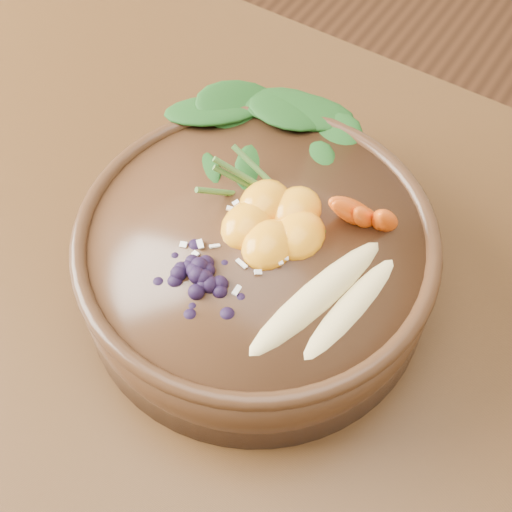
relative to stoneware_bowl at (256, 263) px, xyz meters
The scene contains 7 objects.
stoneware_bowl is the anchor object (origin of this frame).
kale_heap 0.09m from the stoneware_bowl, 110.05° to the left, with size 0.18×0.16×0.04m, color #1B4718, non-canonical shape.
carrot_cluster 0.12m from the stoneware_bowl, 39.49° to the left, with size 0.06×0.06×0.08m, color #F15513, non-canonical shape.
banana_halves 0.09m from the stoneware_bowl, 14.08° to the right, with size 0.07×0.15×0.03m.
mandarin_cluster 0.05m from the stoneware_bowl, 66.84° to the left, with size 0.08×0.09×0.03m, color orange, non-canonical shape.
blueberry_pile 0.08m from the stoneware_bowl, 103.96° to the right, with size 0.13×0.09×0.04m, color black, non-canonical shape.
coconut_flakes 0.04m from the stoneware_bowl, 101.11° to the right, with size 0.09×0.07×0.01m, color white, non-canonical shape.
Camera 1 is at (0.05, -0.13, 1.25)m, focal length 50.00 mm.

